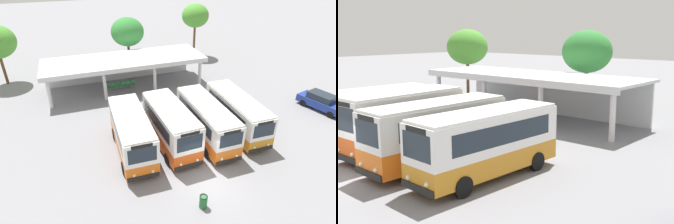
{
  "view_description": "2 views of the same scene",
  "coord_description": "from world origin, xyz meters",
  "views": [
    {
      "loc": [
        -7.23,
        -12.03,
        13.36
      ],
      "look_at": [
        -0.34,
        7.15,
        1.69
      ],
      "focal_mm": 29.62,
      "sensor_mm": 36.0,
      "label": 1
    },
    {
      "loc": [
        17.99,
        -7.97,
        6.52
      ],
      "look_at": [
        2.48,
        9.38,
        2.1
      ],
      "focal_mm": 45.22,
      "sensor_mm": 36.0,
      "label": 2
    }
  ],
  "objects": [
    {
      "name": "roadside_tree_east_of_canopy",
      "position": [
        10.05,
        24.72,
        5.78
      ],
      "size": [
        3.78,
        3.78,
        7.42
      ],
      "color": "brown",
      "rests_on": "ground"
    },
    {
      "name": "city_bus_nearest_orange",
      "position": [
        -3.99,
        5.03,
        1.8
      ],
      "size": [
        2.57,
        7.31,
        3.25
      ],
      "color": "black",
      "rests_on": "ground"
    },
    {
      "name": "waiting_chair_far_end_seat",
      "position": [
        -1.17,
        16.62,
        0.52
      ],
      "size": [
        0.45,
        0.45,
        0.86
      ],
      "color": "slate",
      "rests_on": "ground"
    },
    {
      "name": "roadside_tree_behind_canopy",
      "position": [
        -0.23,
        22.35,
        4.92
      ],
      "size": [
        4.09,
        4.09,
        6.68
      ],
      "color": "brown",
      "rests_on": "ground"
    },
    {
      "name": "ground_plane",
      "position": [
        0.0,
        0.0,
        0.0
      ],
      "size": [
        180.0,
        180.0,
        0.0
      ],
      "primitive_type": "plane",
      "color": "gray"
    },
    {
      "name": "litter_bin_apron",
      "position": [
        -1.28,
        -1.71,
        0.46
      ],
      "size": [
        0.49,
        0.49,
        0.9
      ],
      "color": "#266633",
      "rests_on": "ground"
    },
    {
      "name": "waiting_chair_second_from_end",
      "position": [
        -3.39,
        16.57,
        0.52
      ],
      "size": [
        0.45,
        0.45,
        0.86
      ],
      "color": "slate",
      "rests_on": "ground"
    },
    {
      "name": "city_bus_middle_cream",
      "position": [
        2.07,
        4.78,
        1.77
      ],
      "size": [
        2.31,
        7.68,
        3.2
      ],
      "color": "black",
      "rests_on": "ground"
    },
    {
      "name": "parked_car_flank",
      "position": [
        14.99,
        5.4,
        0.83
      ],
      "size": [
        2.77,
        4.8,
        1.62
      ],
      "color": "black",
      "rests_on": "ground"
    },
    {
      "name": "waiting_chair_middle_seat",
      "position": [
        -2.83,
        16.7,
        0.52
      ],
      "size": [
        0.45,
        0.45,
        0.86
      ],
      "color": "slate",
      "rests_on": "ground"
    },
    {
      "name": "city_bus_second_in_row",
      "position": [
        -0.96,
        4.87,
        1.88
      ],
      "size": [
        2.61,
        6.98,
        3.42
      ],
      "color": "black",
      "rests_on": "ground"
    },
    {
      "name": "waiting_chair_fifth_seat",
      "position": [
        -1.72,
        16.66,
        0.52
      ],
      "size": [
        0.45,
        0.45,
        0.86
      ],
      "color": "slate",
      "rests_on": "ground"
    },
    {
      "name": "city_bus_fourth_amber",
      "position": [
        5.11,
        5.12,
        1.72
      ],
      "size": [
        2.42,
        7.66,
        3.09
      ],
      "color": "black",
      "rests_on": "ground"
    },
    {
      "name": "terminal_canopy",
      "position": [
        -1.84,
        17.75,
        2.66
      ],
      "size": [
        17.47,
        5.79,
        3.4
      ],
      "color": "silver",
      "rests_on": "ground"
    },
    {
      "name": "waiting_chair_end_by_column",
      "position": [
        -3.94,
        16.71,
        0.52
      ],
      "size": [
        0.45,
        0.45,
        0.86
      ],
      "color": "slate",
      "rests_on": "ground"
    },
    {
      "name": "waiting_chair_fourth_seat",
      "position": [
        -2.28,
        16.62,
        0.52
      ],
      "size": [
        0.45,
        0.45,
        0.86
      ],
      "color": "slate",
      "rests_on": "ground"
    }
  ]
}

